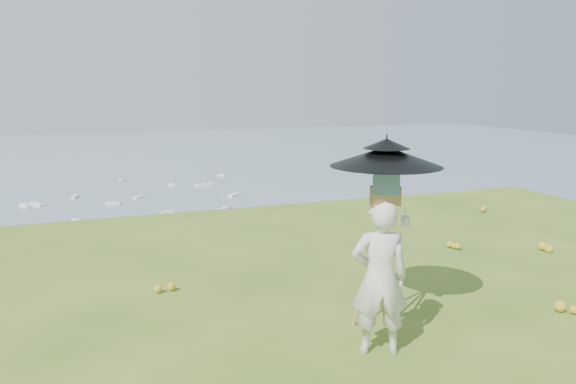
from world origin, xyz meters
name	(u,v)px	position (x,y,z in m)	size (l,w,h in m)	color
ground	(468,327)	(0.00, 0.00, 0.00)	(14.00, 14.00, 0.00)	#466C1E
shoreline_tier	(123,354)	(0.00, 75.00, -36.00)	(170.00, 28.00, 8.00)	#686453
bay_water	(92,175)	(0.00, 240.00, -34.00)	(700.00, 700.00, 0.00)	slate
slope_trees	(150,330)	(0.00, 35.00, -15.00)	(110.00, 50.00, 6.00)	#274E17
harbor_town	(121,313)	(0.00, 75.00, -29.50)	(110.00, 22.00, 5.00)	silver
moored_boats	(52,218)	(-12.50, 161.00, -33.65)	(140.00, 140.00, 0.70)	white
wildflowers	(455,314)	(0.00, 0.25, 0.06)	(10.00, 10.50, 0.12)	gold
painter	(380,278)	(-1.26, -0.17, 0.79)	(0.58, 0.38, 1.58)	silver
field_easel	(383,252)	(-0.92, 0.34, 0.88)	(0.67, 0.67, 1.75)	#9D8242
sun_umbrella	(386,168)	(-0.91, 0.37, 1.81)	(1.21, 1.21, 0.73)	black
painter_cap	(382,205)	(-1.26, -0.17, 1.54)	(0.21, 0.25, 0.10)	#D47774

